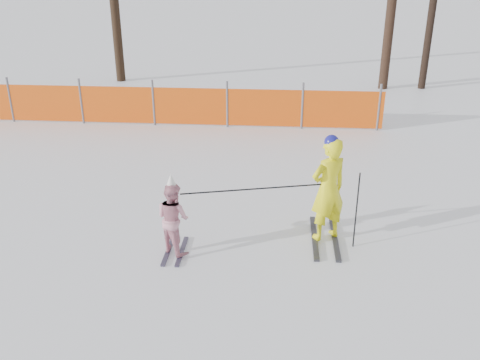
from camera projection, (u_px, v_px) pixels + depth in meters
The scene contains 5 objects.
ground at pixel (238, 248), 8.73m from camera, with size 120.00×120.00×0.00m, color white.
adult at pixel (328, 189), 8.63m from camera, with size 0.77×1.44×1.85m.
child at pixel (173, 217), 8.37m from camera, with size 0.73×0.90×1.37m.
ski_poles at pixel (291, 197), 8.45m from camera, with size 2.78×0.56×1.31m.
safety_fence at pixel (120, 105), 14.50m from camera, with size 14.16×0.06×1.25m.
Camera 1 is at (0.61, -7.51, 4.56)m, focal length 40.00 mm.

